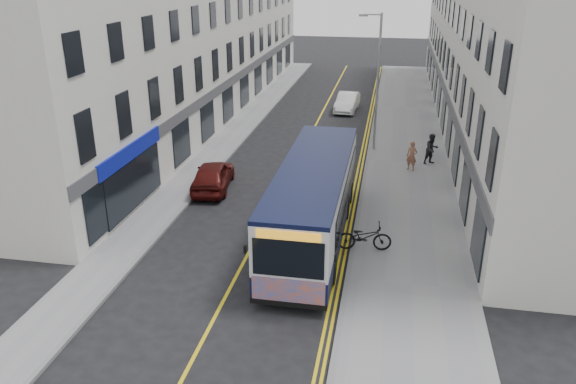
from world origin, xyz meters
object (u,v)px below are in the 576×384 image
at_px(city_bus, 314,199).
at_px(car_white, 347,102).
at_px(pedestrian_near, 412,156).
at_px(bicycle, 364,237).
at_px(streetlamp, 376,78).
at_px(car_maroon, 213,175).
at_px(pedestrian_far, 432,149).

distance_m(city_bus, car_white, 21.79).
bearing_deg(city_bus, car_white, 91.31).
height_order(city_bus, pedestrian_near, city_bus).
bearing_deg(bicycle, streetlamp, -5.83).
bearing_deg(car_maroon, bicycle, 138.67).
relative_size(bicycle, pedestrian_near, 1.33).
height_order(streetlamp, bicycle, streetlamp).
bearing_deg(bicycle, pedestrian_near, -18.47).
distance_m(pedestrian_near, car_maroon, 10.70).
xyz_separation_m(city_bus, car_white, (-0.50, 21.76, -1.09)).
bearing_deg(city_bus, bicycle, -21.36).
xyz_separation_m(bicycle, car_white, (-2.63, 22.59, 0.01)).
bearing_deg(pedestrian_far, bicycle, -139.45).
xyz_separation_m(city_bus, pedestrian_near, (4.09, 8.80, -0.85)).
height_order(streetlamp, city_bus, streetlamp).
height_order(bicycle, pedestrian_far, pedestrian_far).
bearing_deg(bicycle, pedestrian_far, -22.69).
height_order(streetlamp, pedestrian_far, streetlamp).
height_order(city_bus, bicycle, city_bus).
relative_size(pedestrian_near, car_maroon, 0.37).
bearing_deg(car_white, car_maroon, -102.85).
height_order(bicycle, car_maroon, car_maroon).
relative_size(streetlamp, pedestrian_near, 5.04).
bearing_deg(car_maroon, pedestrian_far, -160.01).
distance_m(bicycle, car_maroon, 9.47).
distance_m(streetlamp, pedestrian_near, 5.28).
bearing_deg(pedestrian_near, bicycle, -81.35).
bearing_deg(car_white, city_bus, -84.77).
bearing_deg(pedestrian_near, city_bus, -94.80).
bearing_deg(pedestrian_near, car_white, 129.64).
bearing_deg(city_bus, pedestrian_far, 62.69).
bearing_deg(bicycle, city_bus, 61.65).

